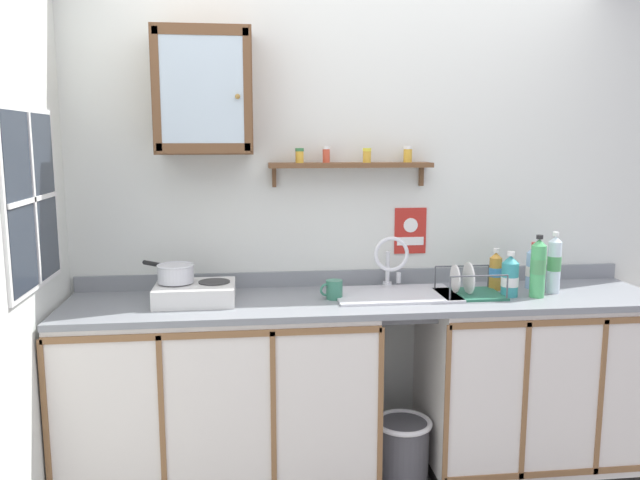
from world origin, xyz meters
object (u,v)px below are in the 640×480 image
(bottle_detergent_teal_2, at_px, (510,277))
(bottle_juice_amber_4, at_px, (495,271))
(bottle_soda_green_0, at_px, (538,268))
(trash_bin, at_px, (403,452))
(sink, at_px, (395,297))
(dish_rack, at_px, (468,289))
(saucepan, at_px, (175,273))
(mug, at_px, (334,290))
(bottle_water_clear_3, at_px, (554,264))
(wall_cabinet, at_px, (204,92))
(bottle_water_blue_1, at_px, (534,268))
(warning_sign, at_px, (410,231))
(hot_plate_stove, at_px, (195,293))

(bottle_detergent_teal_2, bearing_deg, bottle_juice_amber_4, 96.24)
(bottle_soda_green_0, distance_m, bottle_detergent_teal_2, 0.14)
(bottle_detergent_teal_2, distance_m, trash_bin, 1.01)
(sink, xyz_separation_m, dish_rack, (0.36, -0.06, 0.05))
(saucepan, xyz_separation_m, bottle_juice_amber_4, (1.60, 0.05, -0.04))
(sink, bearing_deg, mug, -171.85)
(bottle_water_clear_3, bearing_deg, wall_cabinet, 174.16)
(bottle_water_clear_3, bearing_deg, mug, 179.71)
(bottle_soda_green_0, relative_size, bottle_water_clear_3, 1.00)
(bottle_soda_green_0, relative_size, bottle_water_blue_1, 1.28)
(dish_rack, bearing_deg, warning_sign, 125.46)
(sink, bearing_deg, bottle_soda_green_0, -10.24)
(bottle_detergent_teal_2, relative_size, trash_bin, 0.63)
(hot_plate_stove, height_order, bottle_water_clear_3, bottle_water_clear_3)
(bottle_soda_green_0, bearing_deg, hot_plate_stove, 176.72)
(bottle_juice_amber_4, relative_size, mug, 1.86)
(trash_bin, bearing_deg, sink, 98.00)
(sink, bearing_deg, dish_rack, -9.16)
(bottle_juice_amber_4, distance_m, dish_rack, 0.22)
(bottle_water_blue_1, bearing_deg, wall_cabinet, 177.76)
(bottle_detergent_teal_2, bearing_deg, dish_rack, 169.25)
(mug, bearing_deg, bottle_juice_amber_4, 6.22)
(bottle_water_blue_1, distance_m, trash_bin, 1.15)
(bottle_soda_green_0, distance_m, bottle_water_blue_1, 0.20)
(dish_rack, distance_m, mug, 0.67)
(saucepan, distance_m, bottle_water_blue_1, 1.81)
(bottle_soda_green_0, distance_m, bottle_water_clear_3, 0.14)
(bottle_water_clear_3, bearing_deg, bottle_juice_amber_4, 159.55)
(saucepan, relative_size, warning_sign, 1.08)
(warning_sign, xyz_separation_m, trash_bin, (-0.12, -0.39, -1.05))
(mug, xyz_separation_m, warning_sign, (0.45, 0.29, 0.24))
(sink, bearing_deg, bottle_water_blue_1, 4.58)
(mug, xyz_separation_m, trash_bin, (0.33, -0.10, -0.81))
(bottle_water_blue_1, xyz_separation_m, trash_bin, (-0.73, -0.20, -0.87))
(hot_plate_stove, distance_m, bottle_juice_amber_4, 1.51)
(sink, distance_m, warning_sign, 0.41)
(sink, xyz_separation_m, hot_plate_stove, (-0.97, -0.03, 0.06))
(bottle_water_clear_3, height_order, trash_bin, bottle_water_clear_3)
(bottle_water_blue_1, relative_size, bottle_detergent_teal_2, 1.07)
(sink, bearing_deg, bottle_juice_amber_4, 5.08)
(hot_plate_stove, relative_size, bottle_water_blue_1, 1.55)
(bottle_soda_green_0, distance_m, mug, 1.00)
(bottle_water_blue_1, bearing_deg, bottle_soda_green_0, -109.84)
(bottle_soda_green_0, height_order, bottle_detergent_teal_2, bottle_soda_green_0)
(saucepan, bearing_deg, bottle_detergent_teal_2, -3.24)
(bottle_juice_amber_4, height_order, trash_bin, bottle_juice_amber_4)
(sink, relative_size, warning_sign, 2.45)
(dish_rack, relative_size, wall_cabinet, 0.52)
(bottle_water_blue_1, xyz_separation_m, mug, (-1.06, -0.10, -0.06))
(bottle_juice_amber_4, bearing_deg, sink, -174.92)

